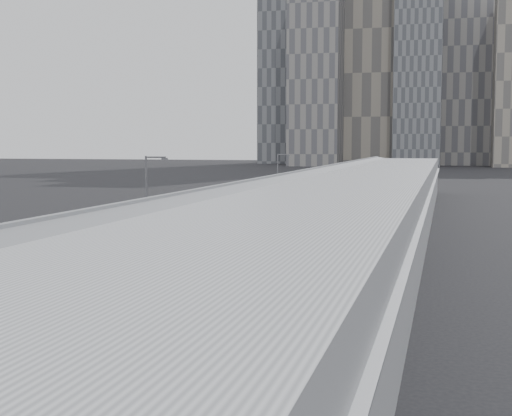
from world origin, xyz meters
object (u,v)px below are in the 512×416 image
(bus_5, at_px, (293,209))
(street_lamp_near, at_px, (149,199))
(bus_8, at_px, (337,189))
(shipping_container, at_px, (285,191))
(bus_2, at_px, (165,267))
(bus_3, at_px, (224,237))
(bus_1, at_px, (78,303))
(suv, at_px, (317,190))
(bus_6, at_px, (308,201))
(bus_4, at_px, (267,220))
(bus_7, at_px, (330,193))
(street_lamp_far, at_px, (279,175))

(bus_5, bearing_deg, street_lamp_near, -96.38)
(bus_8, height_order, shipping_container, bus_8)
(bus_2, relative_size, bus_8, 1.03)
(bus_3, relative_size, street_lamp_near, 1.49)
(bus_1, bearing_deg, suv, 90.40)
(bus_6, relative_size, street_lamp_near, 1.48)
(bus_2, relative_size, suv, 2.28)
(bus_1, relative_size, bus_4, 1.08)
(bus_5, bearing_deg, bus_7, 96.09)
(bus_3, xyz_separation_m, bus_6, (-0.21, 39.77, 0.01))
(bus_6, distance_m, bus_8, 28.82)
(bus_4, relative_size, street_lamp_far, 1.55)
(bus_8, bearing_deg, suv, 127.23)
(bus_6, xyz_separation_m, shipping_container, (-8.19, 22.10, -0.10))
(shipping_container, distance_m, suv, 14.61)
(bus_2, height_order, bus_7, bus_2)
(bus_3, xyz_separation_m, street_lamp_near, (-5.84, -2.88, 3.45))
(bus_4, bearing_deg, street_lamp_near, -108.64)
(bus_1, xyz_separation_m, bus_4, (-0.56, 42.00, -0.12))
(bus_3, bearing_deg, bus_2, -82.32)
(bus_7, distance_m, shipping_container, 10.00)
(shipping_container, bearing_deg, bus_7, -37.57)
(bus_1, relative_size, shipping_container, 2.20)
(bus_4, bearing_deg, street_lamp_far, 100.85)
(bus_4, xyz_separation_m, street_lamp_near, (-5.96, -17.96, 3.48))
(bus_7, bearing_deg, bus_5, -89.97)
(bus_7, xyz_separation_m, bus_8, (-0.54, 11.80, -0.04))
(bus_8, distance_m, suv, 9.09)
(street_lamp_near, xyz_separation_m, shipping_container, (-2.56, 64.75, -3.54))
(bus_7, distance_m, bus_8, 11.81)
(bus_4, xyz_separation_m, suv, (-5.45, 61.05, -0.73))
(bus_6, bearing_deg, street_lamp_near, -97.32)
(bus_5, bearing_deg, bus_2, -83.92)
(bus_1, distance_m, bus_2, 11.21)
(bus_6, distance_m, bus_7, 17.03)
(suv, bearing_deg, bus_6, -88.81)
(bus_1, distance_m, street_lamp_near, 25.13)
(bus_4, relative_size, suv, 2.13)
(bus_2, height_order, street_lamp_near, street_lamp_near)
(bus_7, relative_size, street_lamp_near, 1.53)
(bus_7, bearing_deg, suv, 105.56)
(bus_1, bearing_deg, bus_7, 87.38)
(bus_8, xyz_separation_m, suv, (-5.01, 7.54, -0.78))
(bus_6, bearing_deg, bus_7, 88.77)
(bus_2, height_order, bus_8, bus_2)
(bus_4, distance_m, bus_5, 11.77)
(bus_2, xyz_separation_m, bus_3, (-0.83, 15.72, -0.07))
(bus_8, relative_size, suv, 2.22)
(street_lamp_far, xyz_separation_m, suv, (1.46, 25.94, -3.91))
(bus_1, distance_m, bus_6, 66.70)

